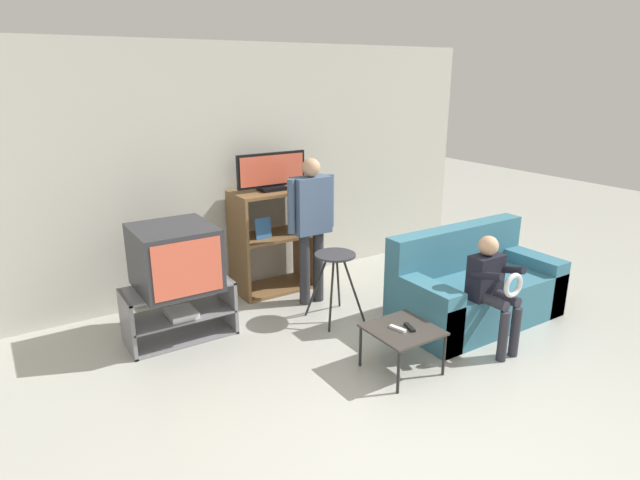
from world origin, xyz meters
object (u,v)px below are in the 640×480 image
(folding_stool, at_px, (335,265))
(remote_control_black, at_px, (410,327))
(remote_control_white, at_px, (398,329))
(television_main, at_px, (175,257))
(person_seated_child, at_px, (493,284))
(television_flat, at_px, (272,173))
(couch, at_px, (474,290))
(media_shelf, at_px, (273,240))
(tv_stand, at_px, (180,312))
(person_standing_adult, at_px, (311,218))
(snack_table, at_px, (402,333))

(folding_stool, relative_size, remote_control_black, 4.66)
(remote_control_white, bearing_deg, remote_control_black, -33.93)
(television_main, relative_size, person_seated_child, 0.69)
(television_flat, xyz_separation_m, couch, (1.27, -1.70, -1.00))
(couch, distance_m, person_seated_child, 0.65)
(media_shelf, bearing_deg, tv_stand, -155.79)
(television_main, bearing_deg, remote_control_white, -49.53)
(television_main, bearing_deg, couch, -24.05)
(remote_control_black, bearing_deg, person_standing_adult, 103.67)
(television_flat, distance_m, remote_control_black, 2.28)
(couch, bearing_deg, folding_stool, 147.46)
(folding_stool, height_order, person_seated_child, person_seated_child)
(media_shelf, height_order, person_seated_child, media_shelf)
(folding_stool, height_order, remote_control_white, folding_stool)
(television_main, distance_m, person_standing_adult, 1.43)
(snack_table, relative_size, couch, 0.31)
(couch, distance_m, person_standing_adult, 1.73)
(snack_table, height_order, remote_control_white, remote_control_white)
(tv_stand, xyz_separation_m, media_shelf, (1.25, 0.56, 0.32))
(television_main, bearing_deg, media_shelf, 24.74)
(remote_control_black, bearing_deg, snack_table, 164.36)
(tv_stand, distance_m, media_shelf, 1.40)
(tv_stand, relative_size, person_seated_child, 0.95)
(snack_table, distance_m, couch, 1.27)
(folding_stool, distance_m, remote_control_white, 1.10)
(snack_table, height_order, couch, couch)
(television_flat, relative_size, remote_control_white, 5.40)
(snack_table, distance_m, person_seated_child, 0.93)
(television_flat, bearing_deg, person_standing_adult, -72.75)
(television_flat, relative_size, couch, 0.47)
(tv_stand, distance_m, person_standing_adult, 1.56)
(television_flat, bearing_deg, couch, -53.29)
(tv_stand, bearing_deg, remote_control_black, -48.64)
(television_flat, height_order, couch, television_flat)
(television_flat, xyz_separation_m, remote_control_white, (0.00, -2.05, -0.92))
(television_main, relative_size, remote_control_black, 4.74)
(media_shelf, relative_size, person_seated_child, 1.12)
(remote_control_white, bearing_deg, folding_stool, 68.53)
(television_main, xyz_separation_m, folding_stool, (1.40, -0.41, -0.22))
(snack_table, relative_size, person_standing_adult, 0.34)
(tv_stand, height_order, television_main, television_main)
(person_seated_child, bearing_deg, tv_stand, 143.44)
(remote_control_white, relative_size, person_seated_child, 0.14)
(folding_stool, xyz_separation_m, couch, (1.13, -0.72, -0.26))
(tv_stand, bearing_deg, media_shelf, 24.21)
(snack_table, bearing_deg, television_main, 131.41)
(television_main, relative_size, snack_table, 1.32)
(snack_table, bearing_deg, remote_control_black, -31.65)
(television_main, height_order, media_shelf, media_shelf)
(television_flat, relative_size, snack_table, 1.50)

